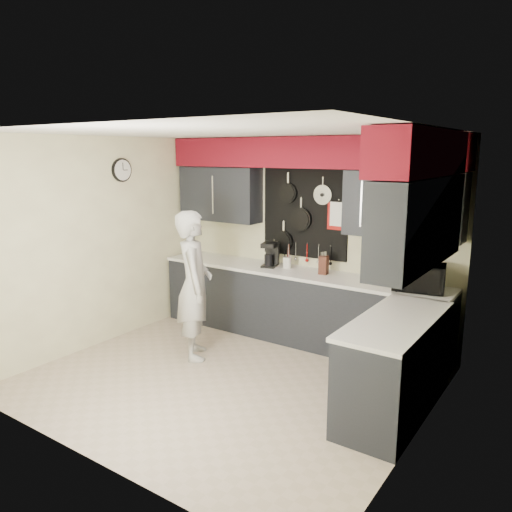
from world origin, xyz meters
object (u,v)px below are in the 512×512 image
Objects in this scene: knife_block at (324,265)px; utensil_crock at (287,262)px; microwave at (419,277)px; coffee_maker at (270,254)px; person at (194,285)px.

knife_block is 1.58× the size of utensil_crock.
coffee_maker is (-1.97, 0.06, 0.02)m from microwave.
utensil_crock is 0.25m from coffee_maker.
utensil_crock is at bearing -1.39° from coffee_maker.
microwave is 0.31× the size of person.
person is (-1.08, -1.19, -0.16)m from knife_block.
coffee_maker is (-0.23, -0.06, 0.10)m from utensil_crock.
person is at bearing -120.85° from coffee_maker.
knife_block reaches higher than utensil_crock.
knife_block is (-1.19, 0.08, -0.04)m from microwave.
coffee_maker reaches higher than microwave.
microwave is 2.37× the size of knife_block.
microwave is 2.54m from person.
person is (-0.31, -1.17, -0.21)m from coffee_maker.
coffee_maker is at bearing 175.98° from knife_block.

